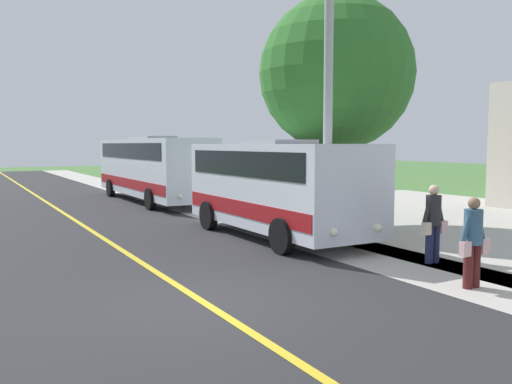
{
  "coord_description": "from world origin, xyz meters",
  "views": [
    {
      "loc": [
        3.57,
        8.16,
        2.7
      ],
      "look_at": [
        -3.5,
        -4.44,
        1.4
      ],
      "focal_mm": 37.47,
      "sensor_mm": 36.0,
      "label": 1
    }
  ],
  "objects": [
    {
      "name": "sidewalk",
      "position": [
        -5.2,
        0.0,
        0.0
      ],
      "size": [
        2.4,
        100.0,
        0.01
      ],
      "primitive_type": "cube",
      "color": "#B2ADA3",
      "rests_on": "ground"
    },
    {
      "name": "street_light_pole",
      "position": [
        -4.87,
        -3.25,
        4.12
      ],
      "size": [
        1.97,
        0.24,
        7.43
      ],
      "color": "#9E9EA3",
      "rests_on": "ground"
    },
    {
      "name": "tree_curbside",
      "position": [
        -7.4,
        -6.01,
        4.99
      ],
      "size": [
        5.06,
        5.06,
        7.53
      ],
      "color": "brown",
      "rests_on": "ground"
    },
    {
      "name": "road_surface",
      "position": [
        0.0,
        0.0,
        0.0
      ],
      "size": [
        8.0,
        100.0,
        0.01
      ],
      "primitive_type": "cube",
      "color": "#28282B",
      "rests_on": "ground"
    },
    {
      "name": "shuttle_bus_front",
      "position": [
        -4.49,
        -4.97,
        1.56
      ],
      "size": [
        2.63,
        7.18,
        2.82
      ],
      "color": "silver",
      "rests_on": "ground"
    },
    {
      "name": "road_centre_line",
      "position": [
        0.0,
        0.0,
        0.01
      ],
      "size": [
        0.16,
        100.0,
        0.0
      ],
      "primitive_type": "cube",
      "color": "gold",
      "rests_on": "ground"
    },
    {
      "name": "pedestrian_waiting",
      "position": [
        -5.77,
        -0.29,
        0.97
      ],
      "size": [
        0.72,
        0.34,
        1.79
      ],
      "color": "#1E2347",
      "rests_on": "ground"
    },
    {
      "name": "ground_plane",
      "position": [
        0.0,
        0.0,
        0.0
      ],
      "size": [
        120.0,
        120.0,
        0.0
      ],
      "primitive_type": "plane",
      "color": "#477238"
    },
    {
      "name": "transit_bus_rear",
      "position": [
        -4.47,
        -16.19,
        1.68
      ],
      "size": [
        2.59,
        10.54,
        3.06
      ],
      "color": "silver",
      "rests_on": "ground"
    },
    {
      "name": "pedestrian_with_bags",
      "position": [
        -4.78,
        1.57,
        0.92
      ],
      "size": [
        0.72,
        0.34,
        1.72
      ],
      "color": "#4C1919",
      "rests_on": "ground"
    }
  ]
}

